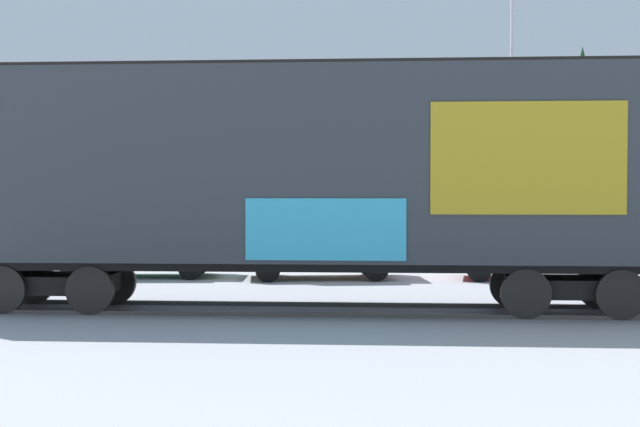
# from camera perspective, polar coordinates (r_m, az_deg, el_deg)

# --- Properties ---
(ground_plane) EXTENTS (260.00, 260.00, 0.00)m
(ground_plane) POSITION_cam_1_polar(r_m,az_deg,el_deg) (16.25, 2.64, -6.71)
(ground_plane) COLOR #B2B5BC
(track) EXTENTS (60.01, 4.40, 0.08)m
(track) POSITION_cam_1_polar(r_m,az_deg,el_deg) (16.35, -1.36, -6.52)
(track) COLOR #4C4742
(track) RESTS_ON ground_plane
(freight_car) EXTENTS (15.41, 3.41, 4.84)m
(freight_car) POSITION_cam_1_polar(r_m,az_deg,el_deg) (16.18, -0.86, 2.98)
(freight_car) COLOR #33383D
(freight_car) RESTS_ON ground_plane
(flagpole) EXTENTS (0.55, 1.37, 10.16)m
(flagpole) POSITION_cam_1_polar(r_m,az_deg,el_deg) (26.96, 12.85, 9.81)
(flagpole) COLOR silver
(flagpole) RESTS_ON ground_plane
(hillside) EXTENTS (144.17, 39.88, 15.42)m
(hillside) POSITION_cam_1_polar(r_m,az_deg,el_deg) (85.24, 5.73, 3.50)
(hillside) COLOR slate
(hillside) RESTS_ON ground_plane
(parked_car_green) EXTENTS (4.69, 2.27, 1.65)m
(parked_car_green) POSITION_cam_1_polar(r_m,az_deg,el_deg) (23.33, -12.34, -2.15)
(parked_car_green) COLOR #1E5933
(parked_car_green) RESTS_ON ground_plane
(parked_car_tan) EXTENTS (4.38, 2.61, 1.82)m
(parked_car_tan) POSITION_cam_1_polar(r_m,az_deg,el_deg) (22.39, -0.13, -2.10)
(parked_car_tan) COLOR #9E8966
(parked_car_tan) RESTS_ON ground_plane
(parked_car_red) EXTENTS (4.29, 2.10, 1.69)m
(parked_car_red) POSITION_cam_1_polar(r_m,az_deg,el_deg) (22.72, 14.28, -2.29)
(parked_car_red) COLOR #B21E1E
(parked_car_red) RESTS_ON ground_plane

